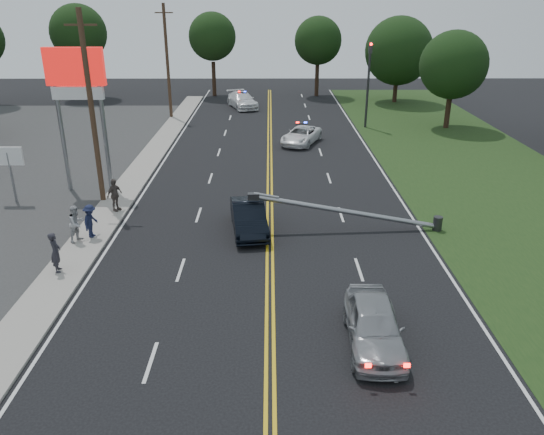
{
  "coord_description": "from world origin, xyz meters",
  "views": [
    {
      "loc": [
        -0.0,
        -15.43,
        10.44
      ],
      "look_at": [
        0.09,
        5.56,
        1.7
      ],
      "focal_mm": 35.0,
      "sensor_mm": 36.0,
      "label": 1
    }
  ],
  "objects_px": {
    "utility_pole_far": "(167,62)",
    "emergency_b": "(242,100)",
    "crashed_sedan": "(249,217)",
    "bystander_c": "(91,221)",
    "bystander_a": "(56,252)",
    "small_sign": "(9,161)",
    "traffic_signal": "(368,78)",
    "fallen_streetlight": "(357,213)",
    "bystander_b": "(77,223)",
    "waiting_sedan": "(374,325)",
    "bystander_d": "(115,195)",
    "pylon_sign": "(77,86)",
    "emergency_a": "(301,135)",
    "utility_pole_mid": "(92,109)"
  },
  "relations": [
    {
      "from": "small_sign",
      "to": "emergency_a",
      "type": "bearing_deg",
      "value": 37.23
    },
    {
      "from": "small_sign",
      "to": "emergency_a",
      "type": "distance_m",
      "value": 20.7
    },
    {
      "from": "crashed_sedan",
      "to": "emergency_b",
      "type": "bearing_deg",
      "value": 85.63
    },
    {
      "from": "small_sign",
      "to": "crashed_sedan",
      "type": "relative_size",
      "value": 0.71
    },
    {
      "from": "bystander_a",
      "to": "emergency_a",
      "type": "bearing_deg",
      "value": -43.16
    },
    {
      "from": "emergency_b",
      "to": "fallen_streetlight",
      "type": "bearing_deg",
      "value": -96.4
    },
    {
      "from": "fallen_streetlight",
      "to": "bystander_d",
      "type": "bearing_deg",
      "value": 169.09
    },
    {
      "from": "bystander_a",
      "to": "emergency_b",
      "type": "bearing_deg",
      "value": -24.58
    },
    {
      "from": "bystander_a",
      "to": "traffic_signal",
      "type": "bearing_deg",
      "value": -47.92
    },
    {
      "from": "pylon_sign",
      "to": "emergency_b",
      "type": "distance_m",
      "value": 26.49
    },
    {
      "from": "fallen_streetlight",
      "to": "crashed_sedan",
      "type": "bearing_deg",
      "value": -179.49
    },
    {
      "from": "traffic_signal",
      "to": "emergency_a",
      "type": "bearing_deg",
      "value": -136.8
    },
    {
      "from": "utility_pole_mid",
      "to": "emergency_b",
      "type": "bearing_deg",
      "value": 76.53
    },
    {
      "from": "small_sign",
      "to": "traffic_signal",
      "type": "relative_size",
      "value": 0.44
    },
    {
      "from": "bystander_d",
      "to": "utility_pole_mid",
      "type": "bearing_deg",
      "value": 63.67
    },
    {
      "from": "waiting_sedan",
      "to": "emergency_b",
      "type": "relative_size",
      "value": 0.81
    },
    {
      "from": "small_sign",
      "to": "utility_pole_far",
      "type": "relative_size",
      "value": 0.31
    },
    {
      "from": "crashed_sedan",
      "to": "bystander_d",
      "type": "bearing_deg",
      "value": 153.46
    },
    {
      "from": "traffic_signal",
      "to": "crashed_sedan",
      "type": "distance_m",
      "value": 24.18
    },
    {
      "from": "waiting_sedan",
      "to": "emergency_a",
      "type": "xyz_separation_m",
      "value": [
        -0.91,
        25.57,
        -0.09
      ]
    },
    {
      "from": "pylon_sign",
      "to": "waiting_sedan",
      "type": "xyz_separation_m",
      "value": [
        13.84,
        -15.09,
        -5.27
      ]
    },
    {
      "from": "bystander_d",
      "to": "waiting_sedan",
      "type": "bearing_deg",
      "value": -106.74
    },
    {
      "from": "small_sign",
      "to": "bystander_b",
      "type": "xyz_separation_m",
      "value": [
        5.24,
        -5.35,
        -1.36
      ]
    },
    {
      "from": "crashed_sedan",
      "to": "bystander_b",
      "type": "distance_m",
      "value": 7.86
    },
    {
      "from": "pylon_sign",
      "to": "traffic_signal",
      "type": "distance_m",
      "value": 24.75
    },
    {
      "from": "utility_pole_mid",
      "to": "emergency_b",
      "type": "height_order",
      "value": "utility_pole_mid"
    },
    {
      "from": "emergency_a",
      "to": "utility_pole_mid",
      "type": "bearing_deg",
      "value": -110.42
    },
    {
      "from": "bystander_a",
      "to": "bystander_c",
      "type": "distance_m",
      "value": 3.37
    },
    {
      "from": "small_sign",
      "to": "bystander_c",
      "type": "relative_size",
      "value": 1.97
    },
    {
      "from": "fallen_streetlight",
      "to": "waiting_sedan",
      "type": "distance_m",
      "value": 9.13
    },
    {
      "from": "emergency_b",
      "to": "bystander_d",
      "type": "relative_size",
      "value": 3.08
    },
    {
      "from": "utility_pole_far",
      "to": "emergency_b",
      "type": "distance_m",
      "value": 9.1
    },
    {
      "from": "traffic_signal",
      "to": "utility_pole_far",
      "type": "relative_size",
      "value": 0.7
    },
    {
      "from": "crashed_sedan",
      "to": "bystander_d",
      "type": "distance_m",
      "value": 7.43
    },
    {
      "from": "utility_pole_far",
      "to": "pylon_sign",
      "type": "bearing_deg",
      "value": -93.72
    },
    {
      "from": "waiting_sedan",
      "to": "bystander_b",
      "type": "height_order",
      "value": "bystander_b"
    },
    {
      "from": "utility_pole_mid",
      "to": "emergency_a",
      "type": "bearing_deg",
      "value": 47.03
    },
    {
      "from": "fallen_streetlight",
      "to": "bystander_b",
      "type": "height_order",
      "value": "fallen_streetlight"
    },
    {
      "from": "waiting_sedan",
      "to": "bystander_c",
      "type": "xyz_separation_m",
      "value": [
        -11.61,
        8.17,
        0.18
      ]
    },
    {
      "from": "waiting_sedan",
      "to": "bystander_a",
      "type": "xyz_separation_m",
      "value": [
        -11.97,
        4.81,
        0.24
      ]
    },
    {
      "from": "bystander_d",
      "to": "emergency_b",
      "type": "bearing_deg",
      "value": 17.95
    },
    {
      "from": "small_sign",
      "to": "bystander_d",
      "type": "bearing_deg",
      "value": -15.41
    },
    {
      "from": "small_sign",
      "to": "crashed_sedan",
      "type": "height_order",
      "value": "small_sign"
    },
    {
      "from": "utility_pole_far",
      "to": "fallen_streetlight",
      "type": "bearing_deg",
      "value": -62.76
    },
    {
      "from": "traffic_signal",
      "to": "bystander_d",
      "type": "distance_m",
      "value": 25.75
    },
    {
      "from": "crashed_sedan",
      "to": "bystander_c",
      "type": "bearing_deg",
      "value": 179.2
    },
    {
      "from": "emergency_b",
      "to": "bystander_a",
      "type": "relative_size",
      "value": 3.13
    },
    {
      "from": "traffic_signal",
      "to": "bystander_c",
      "type": "xyz_separation_m",
      "value": [
        -16.57,
        -22.91,
        -3.3
      ]
    },
    {
      "from": "utility_pole_far",
      "to": "small_sign",
      "type": "bearing_deg",
      "value": -102.31
    },
    {
      "from": "small_sign",
      "to": "bystander_a",
      "type": "xyz_separation_m",
      "value": [
        5.37,
        -8.27,
        -1.37
      ]
    }
  ]
}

